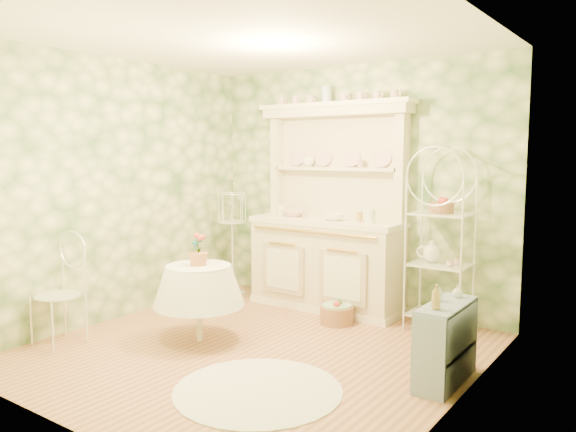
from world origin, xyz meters
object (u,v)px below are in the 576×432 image
Objects in this scene: kitchen_dresser at (327,207)px; bakers_rack at (440,238)px; side_shelf at (446,343)px; floor_basket at (337,312)px; cafe_chair at (58,294)px; round_table at (199,308)px; birdcage_stand at (232,235)px.

kitchen_dresser reaches higher than bakers_rack.
side_shelf is 1.88× the size of floor_basket.
bakers_rack reaches higher than cafe_chair.
round_table is at bearing 32.88° from cafe_chair.
kitchen_dresser is 1.33m from bakers_rack.
round_table is at bearing -59.74° from birdcage_stand.
kitchen_dresser is at bearing 8.55° from birdcage_stand.
kitchen_dresser is 3.61× the size of round_table.
side_shelf is at bearing -19.12° from birdcage_stand.
kitchen_dresser is 1.54× the size of birdcage_stand.
floor_basket is (0.77, 1.19, -0.19)m from round_table.
cafe_chair is at bearing -138.22° from bakers_rack.
bakers_rack is 1.97× the size of cafe_chair.
bakers_rack is 2.54m from birdcage_stand.
side_shelf is 2.22m from round_table.
birdcage_stand is at bearing -171.45° from kitchen_dresser.
cafe_chair is at bearing -119.30° from kitchen_dresser.
side_shelf is 1.64m from floor_basket.
bakers_rack is 4.72× the size of floor_basket.
bakers_rack is 2.88× the size of round_table.
bakers_rack is 1.27m from floor_basket.
birdcage_stand is at bearing 171.13° from floor_basket.
kitchen_dresser reaches higher than floor_basket.
kitchen_dresser reaches higher than side_shelf.
side_shelf is (1.81, -1.23, -0.83)m from kitchen_dresser.
bakers_rack is at bearing 43.69° from round_table.
birdcage_stand reaches higher than floor_basket.
birdcage_stand is (-3.03, 1.05, 0.43)m from side_shelf.
kitchen_dresser is 1.30m from birdcage_stand.
birdcage_stand is 1.75m from floor_basket.
round_table is (-2.19, -0.39, 0.00)m from side_shelf.
side_shelf is at bearing 10.21° from round_table.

